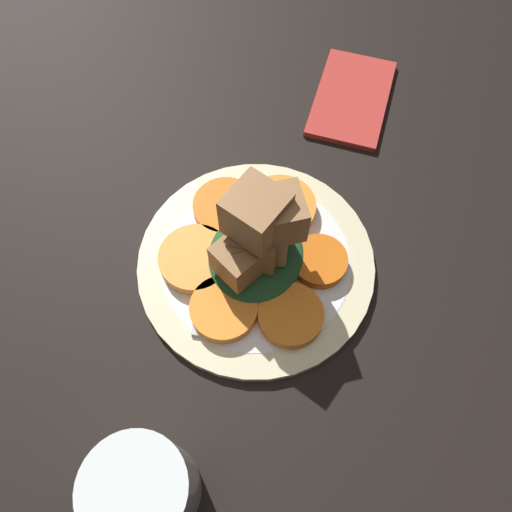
% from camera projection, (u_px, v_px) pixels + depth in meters
% --- Properties ---
extents(table_slab, '(1.20, 1.20, 0.02)m').
position_uv_depth(table_slab, '(256.00, 269.00, 0.54)').
color(table_slab, black).
rests_on(table_slab, ground).
extents(plate, '(0.25, 0.25, 0.01)m').
position_uv_depth(plate, '(256.00, 263.00, 0.53)').
color(plate, beige).
rests_on(plate, table_slab).
extents(carrot_slice_0, '(0.06, 0.06, 0.01)m').
position_uv_depth(carrot_slice_0, '(319.00, 261.00, 0.52)').
color(carrot_slice_0, '#D45F12').
rests_on(carrot_slice_0, plate).
extents(carrot_slice_1, '(0.08, 0.08, 0.01)m').
position_uv_depth(carrot_slice_1, '(280.00, 207.00, 0.54)').
color(carrot_slice_1, orange).
rests_on(carrot_slice_1, plate).
extents(carrot_slice_2, '(0.07, 0.07, 0.01)m').
position_uv_depth(carrot_slice_2, '(225.00, 207.00, 0.54)').
color(carrot_slice_2, orange).
rests_on(carrot_slice_2, plate).
extents(carrot_slice_3, '(0.08, 0.08, 0.01)m').
position_uv_depth(carrot_slice_3, '(195.00, 259.00, 0.52)').
color(carrot_slice_3, orange).
rests_on(carrot_slice_3, plate).
extents(carrot_slice_4, '(0.07, 0.07, 0.01)m').
position_uv_depth(carrot_slice_4, '(224.00, 309.00, 0.49)').
color(carrot_slice_4, orange).
rests_on(carrot_slice_4, plate).
extents(carrot_slice_5, '(0.07, 0.07, 0.01)m').
position_uv_depth(carrot_slice_5, '(291.00, 315.00, 0.49)').
color(carrot_slice_5, orange).
rests_on(carrot_slice_5, plate).
extents(center_pile, '(0.11, 0.10, 0.12)m').
position_uv_depth(center_pile, '(257.00, 241.00, 0.48)').
color(center_pile, '#1E4723').
rests_on(center_pile, plate).
extents(fork, '(0.18, 0.04, 0.00)m').
position_uv_depth(fork, '(214.00, 252.00, 0.53)').
color(fork, silver).
rests_on(fork, plate).
extents(water_glass, '(0.08, 0.08, 0.09)m').
position_uv_depth(water_glass, '(144.00, 490.00, 0.39)').
color(water_glass, silver).
rests_on(water_glass, table_slab).
extents(napkin, '(0.15, 0.09, 0.01)m').
position_uv_depth(napkin, '(352.00, 98.00, 0.63)').
color(napkin, '#B2332D').
rests_on(napkin, table_slab).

